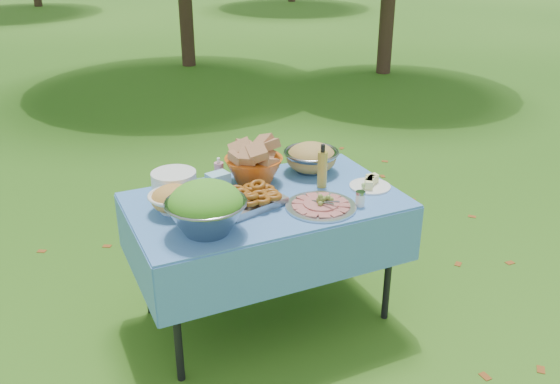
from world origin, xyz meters
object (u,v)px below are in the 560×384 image
Objects in this scene: bread_bowl at (254,163)px; pasta_bowl_steel at (311,157)px; charcuterie_platter at (321,200)px; plate_stack at (174,182)px; salad_bowl at (206,208)px; oil_bottle at (322,166)px; picnic_table at (266,259)px.

pasta_bowl_steel is at bearing 0.69° from bread_bowl.
plate_stack is at bearing 141.28° from charcuterie_platter.
charcuterie_platter is at bearing 0.13° from salad_bowl.
oil_bottle reaches higher than charcuterie_platter.
picnic_table is 5.87× the size of plate_stack.
salad_bowl is at bearing -88.28° from plate_stack.
bread_bowl is 0.90× the size of charcuterie_platter.
salad_bowl reaches higher than bread_bowl.
bread_bowl is at bearing -179.31° from pasta_bowl_steel.
charcuterie_platter is 1.48× the size of oil_bottle.
picnic_table is at bearing 28.66° from salad_bowl.
charcuterie_platter is (0.22, -0.22, 0.42)m from picnic_table.
bread_bowl reaches higher than picnic_table.
pasta_bowl_steel is (0.82, 0.48, -0.04)m from salad_bowl.
plate_stack reaches higher than charcuterie_platter.
bread_bowl is at bearing 111.25° from charcuterie_platter.
salad_bowl is 0.80m from oil_bottle.
plate_stack is 0.66× the size of charcuterie_platter.
salad_bowl reaches higher than picnic_table.
charcuterie_platter is (0.18, -0.47, -0.07)m from bread_bowl.
salad_bowl reaches higher than pasta_bowl_steel.
charcuterie_platter is (0.63, 0.00, -0.09)m from salad_bowl.
bread_bowl is 0.40m from oil_bottle.
salad_bowl is 1.59× the size of plate_stack.
oil_bottle is (0.14, 0.24, 0.08)m from charcuterie_platter.
oil_bottle is at bearing -35.87° from bread_bowl.
bread_bowl is 0.51m from charcuterie_platter.
bread_bowl is (0.46, -0.04, 0.05)m from plate_stack.
plate_stack is 0.74× the size of bread_bowl.
pasta_bowl_steel is 1.29× the size of oil_bottle.
plate_stack is (-0.02, 0.52, -0.07)m from salad_bowl.
bread_bowl is (0.45, 0.47, -0.02)m from salad_bowl.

